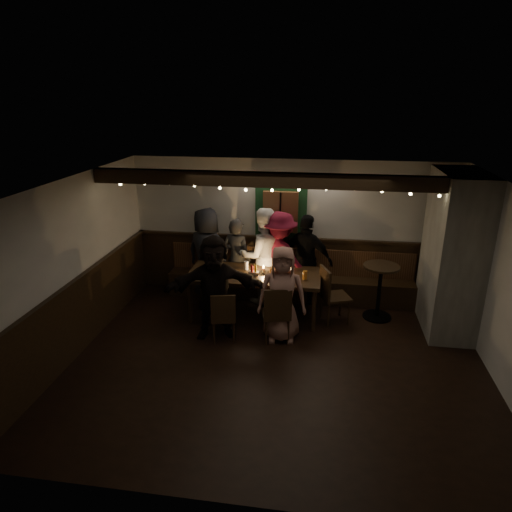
% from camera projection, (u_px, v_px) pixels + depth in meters
% --- Properties ---
extents(room, '(6.02, 5.01, 2.62)m').
position_uv_depth(room, '(351.00, 263.00, 7.48)').
color(room, black).
rests_on(room, ground).
extents(dining_table, '(2.25, 0.96, 0.98)m').
position_uv_depth(dining_table, '(254.00, 277.00, 7.80)').
color(dining_table, black).
rests_on(dining_table, ground).
extents(chair_near_left, '(0.45, 0.45, 0.84)m').
position_uv_depth(chair_near_left, '(223.00, 315.00, 7.06)').
color(chair_near_left, black).
rests_on(chair_near_left, ground).
extents(chair_near_right, '(0.51, 0.51, 0.94)m').
position_uv_depth(chair_near_right, '(277.00, 311.00, 7.04)').
color(chair_near_right, black).
rests_on(chair_near_right, ground).
extents(chair_end, '(0.58, 0.58, 0.99)m').
position_uv_depth(chair_end, '(330.00, 292.00, 7.66)').
color(chair_end, black).
rests_on(chair_end, ground).
extents(high_top, '(0.61, 0.61, 0.97)m').
position_uv_depth(high_top, '(380.00, 285.00, 7.79)').
color(high_top, black).
rests_on(high_top, ground).
extents(person_a, '(0.98, 0.80, 1.73)m').
position_uv_depth(person_a, '(207.00, 253.00, 8.60)').
color(person_a, black).
rests_on(person_a, ground).
extents(person_b, '(0.66, 0.54, 1.57)m').
position_uv_depth(person_b, '(237.00, 259.00, 8.52)').
color(person_b, '#2E2E30').
rests_on(person_b, ground).
extents(person_c, '(1.06, 0.96, 1.80)m').
position_uv_depth(person_c, '(263.00, 256.00, 8.35)').
color(person_c, white).
rests_on(person_c, ground).
extents(person_d, '(1.29, 1.05, 1.74)m').
position_uv_depth(person_d, '(280.00, 258.00, 8.29)').
color(person_d, '#540C1E').
rests_on(person_d, ground).
extents(person_e, '(1.07, 0.71, 1.69)m').
position_uv_depth(person_e, '(306.00, 260.00, 8.30)').
color(person_e, black).
rests_on(person_e, ground).
extents(person_f, '(1.63, 0.88, 1.68)m').
position_uv_depth(person_f, '(215.00, 287.00, 7.15)').
color(person_f, black).
rests_on(person_f, ground).
extents(person_g, '(0.80, 0.56, 1.55)m').
position_uv_depth(person_g, '(282.00, 294.00, 7.06)').
color(person_g, '#9F6E62').
rests_on(person_g, ground).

